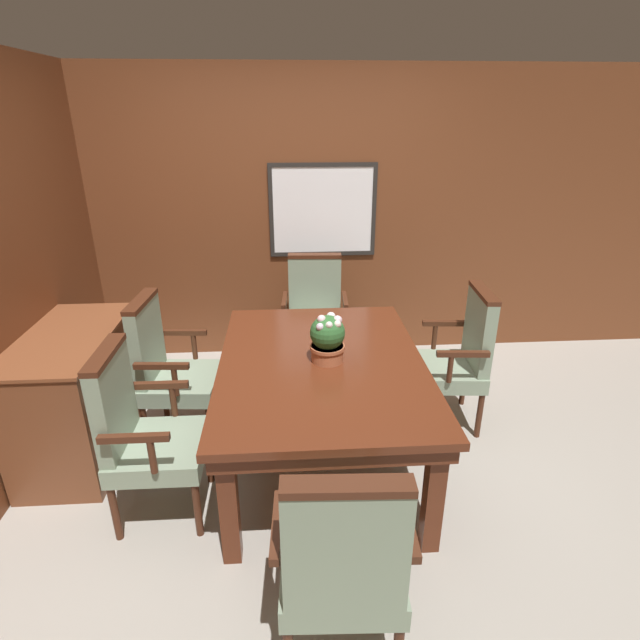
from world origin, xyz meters
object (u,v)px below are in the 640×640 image
at_px(chair_head_near, 343,560).
at_px(chair_right_far, 458,355).
at_px(sideboard_cabinet, 78,394).
at_px(chair_left_far, 168,366).
at_px(chair_head_far, 315,313).
at_px(chair_left_near, 142,431).
at_px(potted_plant, 328,338).
at_px(dining_table, 322,374).

relative_size(chair_head_near, chair_right_far, 1.00).
height_order(chair_head_near, sideboard_cabinet, chair_head_near).
distance_m(chair_left_far, chair_right_far, 1.98).
bearing_deg(chair_left_far, chair_head_far, -45.54).
height_order(chair_right_far, sideboard_cabinet, chair_right_far).
bearing_deg(chair_left_near, sideboard_cabinet, 43.97).
relative_size(chair_head_far, sideboard_cabinet, 0.92).
bearing_deg(chair_left_near, chair_left_far, 1.37).
height_order(chair_left_far, sideboard_cabinet, chair_left_far).
bearing_deg(chair_right_far, chair_left_near, -64.62).
relative_size(chair_head_far, chair_right_far, 1.00).
height_order(chair_left_near, chair_left_far, same).
distance_m(chair_left_far, chair_head_far, 1.35).
distance_m(chair_left_near, potted_plant, 1.14).
bearing_deg(sideboard_cabinet, chair_head_far, 32.37).
relative_size(chair_head_near, potted_plant, 3.38).
xyz_separation_m(chair_head_near, chair_head_far, (0.04, 2.49, 0.00)).
relative_size(chair_left_near, chair_left_far, 1.00).
height_order(chair_left_near, chair_right_far, same).
bearing_deg(sideboard_cabinet, chair_head_near, -44.04).
relative_size(chair_left_far, chair_head_far, 1.00).
xyz_separation_m(chair_right_far, potted_plant, (-0.95, -0.38, 0.34)).
bearing_deg(chair_head_near, chair_right_far, -118.28).
relative_size(dining_table, chair_right_far, 1.69).
height_order(chair_right_far, potted_plant, potted_plant).
bearing_deg(potted_plant, chair_left_far, 160.85).
bearing_deg(dining_table, sideboard_cabinet, 171.72).
height_order(chair_left_near, chair_head_far, same).
xyz_separation_m(dining_table, sideboard_cabinet, (-1.55, 0.23, -0.21)).
bearing_deg(chair_head_far, chair_head_near, -87.62).
xyz_separation_m(chair_head_near, potted_plant, (0.05, 1.27, 0.34)).
distance_m(dining_table, chair_head_near, 1.27).
relative_size(chair_right_far, sideboard_cabinet, 0.92).
bearing_deg(chair_head_near, potted_plant, -89.31).
distance_m(chair_head_near, chair_right_far, 1.93).
distance_m(potted_plant, sideboard_cabinet, 1.66).
xyz_separation_m(dining_table, chair_right_far, (0.98, 0.39, -0.10)).
distance_m(chair_left_far, chair_head_near, 1.90).
distance_m(dining_table, chair_left_near, 1.06).
bearing_deg(chair_head_near, sideboard_cabinet, -41.27).
bearing_deg(chair_head_far, chair_right_far, -38.25).
xyz_separation_m(chair_left_far, sideboard_cabinet, (-0.55, -0.14, -0.11)).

